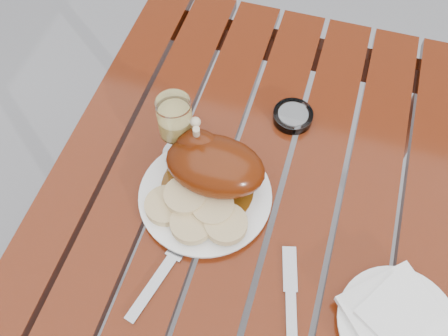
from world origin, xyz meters
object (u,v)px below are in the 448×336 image
Objects in this scene: ashtray at (293,116)px; wine_glass at (176,130)px; side_plate at (397,325)px; table at (237,284)px; dinner_plate at (205,196)px.

wine_glass is at bearing -142.88° from ashtray.
ashtray is (-0.27, 0.38, 0.00)m from side_plate.
ashtray reaches higher than table.
table is 13.97× the size of ashtray.
wine_glass is at bearing 146.10° from table.
dinner_plate is 3.01× the size of ashtray.
ashtray reaches higher than side_plate.
side_plate reaches higher than table.
side_plate is at bearing -20.14° from dinner_plate.
wine_glass is (-0.08, 0.09, 0.07)m from dinner_plate.
ashtray is at bearing 37.12° from wine_glass.
table is 0.50m from wine_glass.
side_plate is at bearing -55.14° from ashtray.
ashtray is at bearing 80.98° from table.
dinner_plate is at bearing 163.07° from table.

